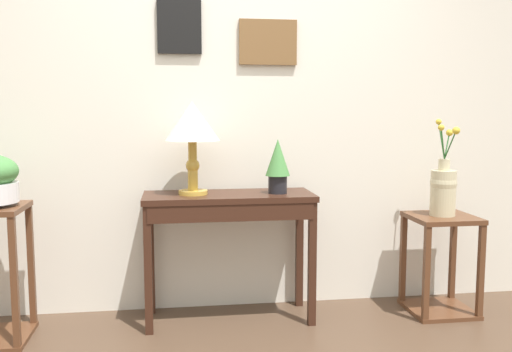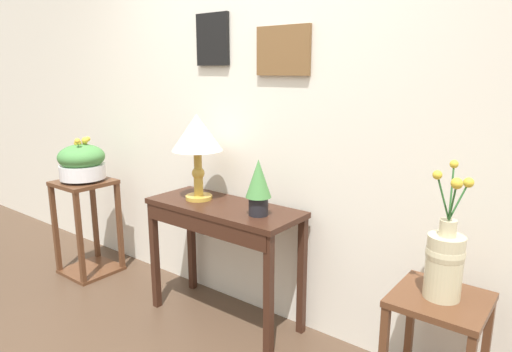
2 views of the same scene
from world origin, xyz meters
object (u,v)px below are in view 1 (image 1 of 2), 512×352
at_px(console_table, 229,215).
at_px(flower_vase_tall_right, 443,187).
at_px(potted_plant_on_console, 278,163).
at_px(table_lamp, 192,126).
at_px(pedestal_stand_right, 440,264).

height_order(console_table, flower_vase_tall_right, flower_vase_tall_right).
relative_size(potted_plant_on_console, flower_vase_tall_right, 0.54).
distance_m(table_lamp, flower_vase_tall_right, 1.62).
relative_size(console_table, flower_vase_tall_right, 1.69).
relative_size(table_lamp, potted_plant_on_console, 1.68).
height_order(console_table, pedestal_stand_right, console_table).
xyz_separation_m(console_table, flower_vase_tall_right, (1.36, -0.05, 0.15)).
bearing_deg(table_lamp, flower_vase_tall_right, -2.50).
relative_size(pedestal_stand_right, flower_vase_tall_right, 1.04).
height_order(table_lamp, flower_vase_tall_right, table_lamp).
bearing_deg(pedestal_stand_right, potted_plant_on_console, 177.75).
xyz_separation_m(pedestal_stand_right, flower_vase_tall_right, (0.00, -0.00, 0.50)).
bearing_deg(console_table, table_lamp, 174.03).
bearing_deg(potted_plant_on_console, table_lamp, 177.01).
bearing_deg(potted_plant_on_console, console_table, 179.18).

